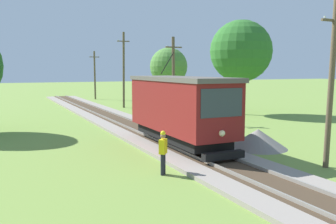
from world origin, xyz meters
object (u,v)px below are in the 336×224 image
Objects in this scene: red_tram at (180,108)px; utility_pole_near_tram at (331,83)px; utility_pole_mid at (174,79)px; gravel_pile at (258,139)px; tree_left_near at (169,67)px; utility_pole_far at (124,69)px; tree_left_far at (241,51)px; track_worker at (163,151)px; utility_pole_distant at (95,75)px.

utility_pole_near_tram is (3.95, -6.19, 1.42)m from red_tram.
utility_pole_mid is 2.16× the size of gravel_pile.
gravel_pile is at bearing -24.92° from red_tram.
tree_left_near reaches higher than utility_pole_mid.
tree_left_near is at bearing 27.90° from utility_pole_far.
red_tram is 2.73× the size of gravel_pile.
utility_pole_mid is 17.93m from tree_left_near.
red_tram is 7.48m from utility_pole_near_tram.
utility_pole_far reaches higher than gravel_pile.
tree_left_far is at bearing 57.59° from gravel_pile.
utility_pole_far reaches higher than tree_left_near.
utility_pole_far reaches higher than red_tram.
utility_pole_far is 0.94× the size of tree_left_far.
track_worker is (-2.86, -4.17, -1.21)m from red_tram.
tree_left_near is at bearing 77.04° from utility_pole_near_tram.
tree_left_near is at bearing 92.90° from tree_left_far.
tree_left_near is 14.32m from tree_left_far.
utility_pole_distant is at bearing 108.70° from tree_left_far.
utility_pole_distant is at bearing 90.00° from utility_pole_near_tram.
utility_pole_mid is at bearing 90.00° from utility_pole_near_tram.
red_tram is 27.74m from tree_left_near.
utility_pole_far is (0.00, 27.62, 0.61)m from utility_pole_near_tram.
utility_pole_near_tram is 2.25× the size of gravel_pile.
tree_left_near is (7.24, 31.46, 0.97)m from utility_pole_near_tram.
utility_pole_mid is (3.95, 8.90, 1.28)m from red_tram.
tree_left_far is (14.77, 15.19, 4.91)m from track_worker.
utility_pole_far is (0.00, 12.53, 0.75)m from utility_pole_mid.
utility_pole_near_tram is 5.41m from gravel_pile.
red_tram is at bearing -113.92° from utility_pole_mid.
utility_pole_mid reaches higher than track_worker.
utility_pole_mid is at bearing -165.10° from tree_left_far.
utility_pole_near_tram reaches higher than utility_pole_distant.
gravel_pile is at bearing -90.24° from utility_pole_distant.
tree_left_far is at bearing -52.59° from utility_pole_far.
track_worker is 21.75m from tree_left_far.
utility_pole_distant is 3.81× the size of track_worker.
utility_pole_distant is 39.38m from track_worker.
track_worker is at bearing -104.90° from utility_pole_far.
red_tram is 5.20m from track_worker.
utility_pole_far is at bearing 127.41° from tree_left_far.
utility_pole_near_tram reaches higher than gravel_pile.
utility_pole_near_tram is 3.95× the size of track_worker.
utility_pole_near_tram is 0.85× the size of utility_pole_far.
tree_left_far is at bearing -91.64° from track_worker.
utility_pole_mid is 8.59m from tree_left_far.
utility_pole_far is 26.69m from track_worker.
utility_pole_mid is at bearing -74.96° from track_worker.
track_worker is (-6.81, -38.71, -2.51)m from utility_pole_distant.
utility_pole_distant is at bearing 83.48° from red_tram.
red_tram is at bearing 122.52° from utility_pole_near_tram.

